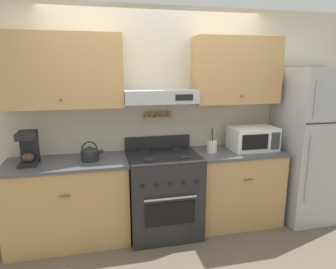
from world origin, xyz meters
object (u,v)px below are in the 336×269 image
Objects in this scene: coffee_maker at (28,147)px; utensil_crock at (212,146)px; tea_kettle at (90,154)px; microwave at (253,138)px; stove_range at (163,193)px; refrigerator at (310,145)px.

utensil_crock is at bearing -1.08° from coffee_maker.
coffee_maker is 1.97m from utensil_crock.
tea_kettle is 1.37m from utensil_crock.
microwave is (1.89, 0.02, 0.06)m from tea_kettle.
stove_range is 0.94m from tea_kettle.
refrigerator reaches higher than utensil_crock.
utensil_crock is at bearing 3.11° from stove_range.
refrigerator is 6.43× the size of utensil_crock.
refrigerator is at bearing -1.06° from tea_kettle.
stove_range is 1.99× the size of microwave.
coffee_maker is 1.17× the size of utensil_crock.
coffee_maker reaches higher than utensil_crock.
coffee_maker is at bearing 178.92° from utensil_crock.
stove_range is at bearing -2.31° from tea_kettle.
coffee_maker is (-1.39, 0.07, 0.61)m from stove_range.
tea_kettle is 1.89m from microwave.
refrigerator is (1.86, -0.02, 0.47)m from stove_range.
microwave reaches higher than tea_kettle.
coffee_maker reaches higher than microwave.
refrigerator is at bearing -1.52° from coffee_maker.
utensil_crock reaches higher than tea_kettle.
tea_kettle is at bearing -179.46° from microwave.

